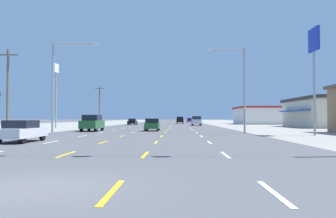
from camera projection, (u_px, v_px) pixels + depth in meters
name	position (u px, v px, depth m)	size (l,w,h in m)	color
ground_plane	(163.00, 125.00, 73.92)	(572.00, 572.00, 0.00)	#4C4C4F
lot_apron_left	(51.00, 125.00, 74.65)	(28.00, 440.00, 0.01)	gray
lot_apron_right	(278.00, 125.00, 73.19)	(28.00, 440.00, 0.01)	gray
lane_markings	(168.00, 123.00, 112.39)	(10.64, 227.60, 0.01)	white
signal_span_wire	(104.00, 22.00, 15.02)	(26.77, 0.52, 9.87)	brown
sedan_far_left_nearest	(22.00, 131.00, 22.69)	(1.80, 4.50, 1.46)	silver
suv_far_left_near	(92.00, 123.00, 41.16)	(1.98, 4.90, 1.98)	#235B2D
hatchback_center_turn_mid	(152.00, 125.00, 42.23)	(1.72, 3.90, 1.54)	#235B2D
suv_far_right_midfar	(196.00, 121.00, 72.60)	(1.98, 4.90, 1.98)	silver
sedan_far_left_far	(132.00, 122.00, 77.69)	(1.80, 4.50, 1.46)	black
suv_inner_right_farther	(180.00, 120.00, 97.03)	(1.98, 4.90, 1.98)	black
hatchback_far_right_farthest	(189.00, 120.00, 121.73)	(1.72, 3.90, 1.54)	#4C196B
storefront_right_row_1	(334.00, 112.00, 59.49)	(14.35, 17.80, 5.17)	beige
storefront_right_row_2	(263.00, 115.00, 89.60)	(13.59, 15.96, 4.51)	silver
pole_sign_left_row_1	(56.00, 81.00, 55.53)	(0.24, 1.86, 10.46)	gray
pole_sign_right_row_0	(314.00, 53.00, 31.27)	(0.24, 2.16, 9.89)	gray
streetlight_left_row_0	(58.00, 79.00, 36.23)	(4.92, 0.26, 9.83)	gray
streetlight_right_row_0	(240.00, 83.00, 35.64)	(4.05, 0.26, 9.04)	gray
utility_pole_left_row_0	(8.00, 89.00, 37.45)	(2.20, 0.26, 9.18)	brown
utility_pole_left_row_1	(100.00, 105.00, 76.42)	(2.20, 0.26, 8.83)	brown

